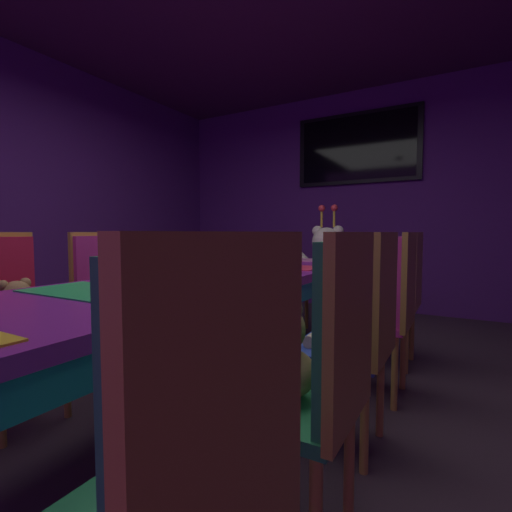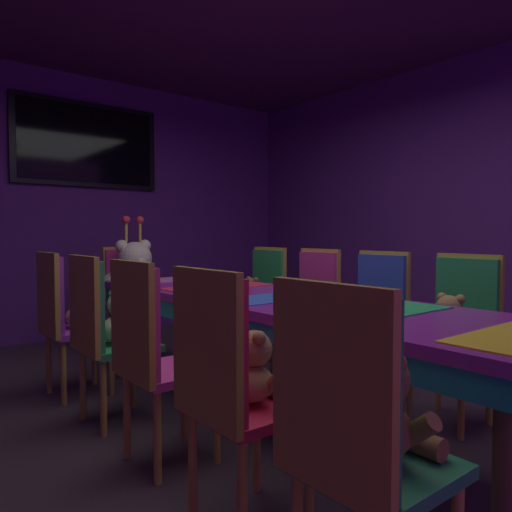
{
  "view_description": "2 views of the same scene",
  "coord_description": "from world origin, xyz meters",
  "px_view_note": "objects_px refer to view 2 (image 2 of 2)",
  "views": [
    {
      "loc": [
        1.23,
        -1.64,
        0.98
      ],
      "look_at": [
        -0.05,
        0.61,
        0.82
      ],
      "focal_mm": 25.82,
      "sensor_mm": 36.0,
      "label": 1
    },
    {
      "loc": [
        -1.88,
        -2.08,
        1.11
      ],
      "look_at": [
        0.18,
        0.47,
        0.96
      ],
      "focal_mm": 34.15,
      "sensor_mm": 36.0,
      "label": 2
    }
  ],
  "objects_px": {
    "chair_left_2": "(148,343)",
    "teddy_left_4": "(82,310)",
    "chair_right_2": "(376,308)",
    "teddy_right_4": "(251,295)",
    "teddy_left_3": "(122,320)",
    "chair_left_3": "(98,323)",
    "teddy_right_1": "(449,324)",
    "teddy_left_1": "(254,371)",
    "chair_right_1": "(461,320)",
    "chair_right_4": "(263,291)",
    "throne_chair": "(128,289)",
    "teddy_left_0": "(382,411)",
    "king_teddy_bear": "(136,277)",
    "teddy_right_3": "(300,301)",
    "chair_left_4": "(60,310)",
    "chair_right_3": "(313,298)",
    "teddy_right_2": "(363,313)",
    "wall_tv": "(88,145)",
    "banquet_table": "(283,311)",
    "chair_left_1": "(224,374)",
    "chair_left_0": "(349,424)"
  },
  "relations": [
    {
      "from": "chair_left_2",
      "to": "teddy_left_4",
      "type": "xyz_separation_m",
      "value": [
        0.13,
        1.26,
        -0.01
      ]
    },
    {
      "from": "chair_right_2",
      "to": "teddy_right_4",
      "type": "distance_m",
      "value": 1.23
    },
    {
      "from": "teddy_left_3",
      "to": "chair_right_2",
      "type": "height_order",
      "value": "chair_right_2"
    },
    {
      "from": "chair_right_2",
      "to": "chair_left_3",
      "type": "bearing_deg",
      "value": -20.46
    },
    {
      "from": "teddy_right_1",
      "to": "chair_left_3",
      "type": "bearing_deg",
      "value": -38.15
    },
    {
      "from": "teddy_left_1",
      "to": "teddy_right_4",
      "type": "distance_m",
      "value": 2.35
    },
    {
      "from": "chair_right_1",
      "to": "chair_right_4",
      "type": "distance_m",
      "value": 1.83
    },
    {
      "from": "teddy_left_3",
      "to": "throne_chair",
      "type": "relative_size",
      "value": 0.35
    },
    {
      "from": "teddy_left_0",
      "to": "chair_left_2",
      "type": "xyz_separation_m",
      "value": [
        -0.13,
        1.23,
        -0.0
      ]
    },
    {
      "from": "throne_chair",
      "to": "king_teddy_bear",
      "type": "xyz_separation_m",
      "value": [
        0.0,
        -0.17,
        0.12
      ]
    },
    {
      "from": "teddy_left_0",
      "to": "teddy_right_3",
      "type": "bearing_deg",
      "value": 51.72
    },
    {
      "from": "teddy_left_0",
      "to": "throne_chair",
      "type": "distance_m",
      "value": 3.44
    },
    {
      "from": "chair_left_4",
      "to": "chair_right_3",
      "type": "height_order",
      "value": "same"
    },
    {
      "from": "chair_right_2",
      "to": "teddy_right_2",
      "type": "distance_m",
      "value": 0.14
    },
    {
      "from": "wall_tv",
      "to": "banquet_table",
      "type": "bearing_deg",
      "value": -90.0
    },
    {
      "from": "chair_left_1",
      "to": "chair_left_4",
      "type": "xyz_separation_m",
      "value": [
        -0.0,
        1.9,
        0.0
      ]
    },
    {
      "from": "chair_right_2",
      "to": "chair_right_1",
      "type": "bearing_deg",
      "value": 91.5
    },
    {
      "from": "chair_right_2",
      "to": "king_teddy_bear",
      "type": "height_order",
      "value": "king_teddy_bear"
    },
    {
      "from": "chair_right_3",
      "to": "wall_tv",
      "type": "bearing_deg",
      "value": -70.58
    },
    {
      "from": "teddy_right_1",
      "to": "teddy_right_2",
      "type": "bearing_deg",
      "value": -88.74
    },
    {
      "from": "teddy_right_4",
      "to": "banquet_table",
      "type": "bearing_deg",
      "value": 59.52
    },
    {
      "from": "teddy_left_0",
      "to": "king_teddy_bear",
      "type": "height_order",
      "value": "king_teddy_bear"
    },
    {
      "from": "chair_left_4",
      "to": "teddy_right_3",
      "type": "bearing_deg",
      "value": -21.62
    },
    {
      "from": "teddy_right_4",
      "to": "chair_right_4",
      "type": "bearing_deg",
      "value": 180.0
    },
    {
      "from": "teddy_right_2",
      "to": "chair_right_3",
      "type": "relative_size",
      "value": 0.29
    },
    {
      "from": "teddy_left_0",
      "to": "teddy_right_4",
      "type": "distance_m",
      "value": 2.85
    },
    {
      "from": "teddy_left_3",
      "to": "chair_left_4",
      "type": "relative_size",
      "value": 0.35
    },
    {
      "from": "teddy_left_1",
      "to": "chair_right_3",
      "type": "xyz_separation_m",
      "value": [
        1.6,
        1.26,
        0.01
      ]
    },
    {
      "from": "teddy_right_2",
      "to": "throne_chair",
      "type": "distance_m",
      "value": 2.25
    },
    {
      "from": "chair_right_3",
      "to": "king_teddy_bear",
      "type": "relative_size",
      "value": 1.22
    },
    {
      "from": "teddy_right_1",
      "to": "wall_tv",
      "type": "xyz_separation_m",
      "value": [
        -0.73,
        3.72,
        1.46
      ]
    },
    {
      "from": "king_teddy_bear",
      "to": "teddy_left_1",
      "type": "bearing_deg",
      "value": -15.59
    },
    {
      "from": "teddy_right_2",
      "to": "teddy_right_4",
      "type": "relative_size",
      "value": 0.98
    },
    {
      "from": "teddy_right_2",
      "to": "chair_left_3",
      "type": "bearing_deg",
      "value": -22.15
    },
    {
      "from": "teddy_left_0",
      "to": "chair_left_2",
      "type": "distance_m",
      "value": 1.23
    },
    {
      "from": "teddy_left_0",
      "to": "chair_right_3",
      "type": "relative_size",
      "value": 0.35
    },
    {
      "from": "teddy_left_4",
      "to": "chair_left_2",
      "type": "bearing_deg",
      "value": -95.99
    },
    {
      "from": "teddy_left_0",
      "to": "chair_left_1",
      "type": "distance_m",
      "value": 0.61
    },
    {
      "from": "teddy_left_1",
      "to": "chair_left_3",
      "type": "relative_size",
      "value": 0.31
    },
    {
      "from": "chair_left_1",
      "to": "teddy_right_3",
      "type": "height_order",
      "value": "chair_left_1"
    },
    {
      "from": "chair_right_3",
      "to": "chair_left_0",
      "type": "bearing_deg",
      "value": 46.58
    },
    {
      "from": "teddy_left_3",
      "to": "teddy_right_2",
      "type": "bearing_deg",
      "value": -24.17
    },
    {
      "from": "teddy_left_4",
      "to": "king_teddy_bear",
      "type": "distance_m",
      "value": 1.03
    },
    {
      "from": "chair_left_1",
      "to": "teddy_right_1",
      "type": "distance_m",
      "value": 1.6
    },
    {
      "from": "chair_left_1",
      "to": "teddy_left_1",
      "type": "bearing_deg",
      "value": -0.0
    },
    {
      "from": "teddy_right_4",
      "to": "teddy_left_3",
      "type": "bearing_deg",
      "value": 22.26
    },
    {
      "from": "teddy_left_3",
      "to": "teddy_left_4",
      "type": "relative_size",
      "value": 1.11
    },
    {
      "from": "chair_left_1",
      "to": "teddy_left_3",
      "type": "distance_m",
      "value": 1.29
    },
    {
      "from": "teddy_left_3",
      "to": "chair_right_1",
      "type": "xyz_separation_m",
      "value": [
        1.58,
        -1.25,
        0.0
      ]
    },
    {
      "from": "chair_left_3",
      "to": "chair_right_4",
      "type": "distance_m",
      "value": 1.81
    }
  ]
}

